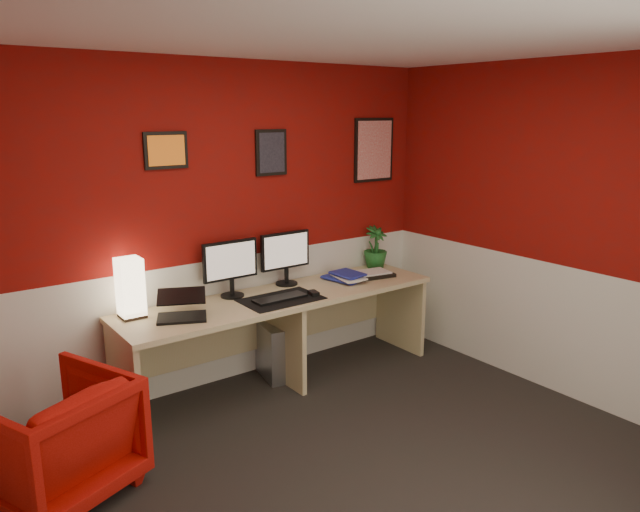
{
  "coord_description": "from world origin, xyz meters",
  "views": [
    {
      "loc": [
        -2.03,
        -2.35,
        2.12
      ],
      "look_at": [
        0.6,
        1.21,
        1.05
      ],
      "focal_mm": 33.75,
      "sensor_mm": 36.0,
      "label": 1
    }
  ],
  "objects": [
    {
      "name": "art_left",
      "position": [
        -0.36,
        1.74,
        1.85
      ],
      "size": [
        0.32,
        0.02,
        0.26
      ],
      "primitive_type": "cube",
      "color": "orange",
      "rests_on": "wall_back"
    },
    {
      "name": "potted_plant",
      "position": [
        1.53,
        1.62,
        0.92
      ],
      "size": [
        0.22,
        0.22,
        0.38
      ],
      "primitive_type": "imported",
      "rotation": [
        0.0,
        0.0,
        0.05
      ],
      "color": "#19591E",
      "rests_on": "desk"
    },
    {
      "name": "art_right",
      "position": [
        1.59,
        1.74,
        1.78
      ],
      "size": [
        0.44,
        0.02,
        0.56
      ],
      "primitive_type": "cube",
      "color": "red",
      "rests_on": "wall_back"
    },
    {
      "name": "ground",
      "position": [
        0.0,
        0.0,
        0.0
      ],
      "size": [
        4.0,
        3.5,
        0.01
      ],
      "primitive_type": "cube",
      "color": "black",
      "rests_on": "ground"
    },
    {
      "name": "book_bottom",
      "position": [
        0.92,
        1.43,
        0.75
      ],
      "size": [
        0.3,
        0.37,
        0.03
      ],
      "primitive_type": "imported",
      "rotation": [
        0.0,
        0.0,
        0.2
      ],
      "color": "#212A98",
      "rests_on": "desk"
    },
    {
      "name": "shoji_lamp",
      "position": [
        -0.73,
        1.59,
        0.93
      ],
      "size": [
        0.16,
        0.16,
        0.4
      ],
      "primitive_type": "cube",
      "color": "#FFE5B2",
      "rests_on": "desk"
    },
    {
      "name": "mouse",
      "position": [
        0.57,
        1.25,
        0.75
      ],
      "size": [
        0.08,
        0.11,
        0.03
      ],
      "primitive_type": "cube",
      "rotation": [
        0.0,
        0.0,
        -0.18
      ],
      "color": "black",
      "rests_on": "desk_mat"
    },
    {
      "name": "zen_tray",
      "position": [
        1.3,
        1.41,
        0.74
      ],
      "size": [
        0.39,
        0.31,
        0.03
      ],
      "primitive_type": "cube",
      "rotation": [
        0.0,
        0.0,
        -0.18
      ],
      "color": "black",
      "rests_on": "desk"
    },
    {
      "name": "book_middle",
      "position": [
        0.93,
        1.4,
        0.77
      ],
      "size": [
        0.25,
        0.31,
        0.02
      ],
      "primitive_type": "imported",
      "rotation": [
        0.0,
        0.0,
        -0.15
      ],
      "color": "silver",
      "rests_on": "book_bottom"
    },
    {
      "name": "wall_right",
      "position": [
        2.0,
        0.0,
        1.25
      ],
      "size": [
        0.01,
        3.5,
        2.5
      ],
      "primitive_type": "cube",
      "color": "maroon",
      "rests_on": "ground"
    },
    {
      "name": "monitor_left",
      "position": [
        0.06,
        1.6,
        1.02
      ],
      "size": [
        0.45,
        0.06,
        0.58
      ],
      "primitive_type": "cube",
      "color": "black",
      "rests_on": "desk"
    },
    {
      "name": "wainscot_back",
      "position": [
        0.0,
        1.75,
        0.5
      ],
      "size": [
        4.0,
        0.01,
        1.0
      ],
      "primitive_type": "cube",
      "color": "silver",
      "rests_on": "ground"
    },
    {
      "name": "desk_mat",
      "position": [
        0.31,
        1.31,
        0.73
      ],
      "size": [
        0.6,
        0.38,
        0.01
      ],
      "primitive_type": "cube",
      "color": "black",
      "rests_on": "desk"
    },
    {
      "name": "pc_tower",
      "position": [
        0.39,
        1.57,
        0.23
      ],
      "size": [
        0.28,
        0.48,
        0.45
      ],
      "primitive_type": "cube",
      "rotation": [
        0.0,
        0.0,
        -0.19
      ],
      "color": "#99999E",
      "rests_on": "ground"
    },
    {
      "name": "armchair",
      "position": [
        -1.43,
        0.94,
        0.34
      ],
      "size": [
        0.97,
        0.98,
        0.69
      ],
      "primitive_type": "imported",
      "rotation": [
        0.0,
        0.0,
        3.53
      ],
      "color": "red",
      "rests_on": "ground"
    },
    {
      "name": "wall_back",
      "position": [
        0.0,
        1.75,
        1.25
      ],
      "size": [
        4.0,
        0.01,
        2.5
      ],
      "primitive_type": "cube",
      "color": "maroon",
      "rests_on": "ground"
    },
    {
      "name": "monitor_right",
      "position": [
        0.57,
        1.63,
        1.02
      ],
      "size": [
        0.45,
        0.06,
        0.58
      ],
      "primitive_type": "cube",
      "color": "black",
      "rests_on": "desk"
    },
    {
      "name": "keyboard",
      "position": [
        0.3,
        1.31,
        0.74
      ],
      "size": [
        0.42,
        0.14,
        0.02
      ],
      "primitive_type": "cube",
      "rotation": [
        0.0,
        0.0,
        0.0
      ],
      "color": "black",
      "rests_on": "desk_mat"
    },
    {
      "name": "laptop",
      "position": [
        -0.47,
        1.36,
        0.84
      ],
      "size": [
        0.4,
        0.35,
        0.22
      ],
      "primitive_type": "cube",
      "rotation": [
        0.0,
        0.0,
        -0.44
      ],
      "color": "black",
      "rests_on": "desk"
    },
    {
      "name": "book_top",
      "position": [
        0.94,
        1.4,
        0.79
      ],
      "size": [
        0.22,
        0.28,
        0.03
      ],
      "primitive_type": "imported",
      "rotation": [
        0.0,
        0.0,
        0.06
      ],
      "color": "#212A98",
      "rests_on": "book_middle"
    },
    {
      "name": "art_center",
      "position": [
        0.51,
        1.74,
        1.8
      ],
      "size": [
        0.28,
        0.02,
        0.36
      ],
      "primitive_type": "cube",
      "color": "black",
      "rests_on": "wall_back"
    },
    {
      "name": "ceiling",
      "position": [
        0.0,
        0.0,
        2.5
      ],
      "size": [
        4.0,
        3.5,
        0.01
      ],
      "primitive_type": "cube",
      "color": "white",
      "rests_on": "ground"
    },
    {
      "name": "wainscot_right",
      "position": [
        2.0,
        0.0,
        0.5
      ],
      "size": [
        0.01,
        3.5,
        1.0
      ],
      "primitive_type": "cube",
      "color": "silver",
      "rests_on": "ground"
    },
    {
      "name": "desk",
      "position": [
        0.39,
        1.41,
        0.36
      ],
      "size": [
        2.6,
        0.65,
        0.73
      ],
      "primitive_type": "cube",
      "color": "#CAB881",
      "rests_on": "ground"
    }
  ]
}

